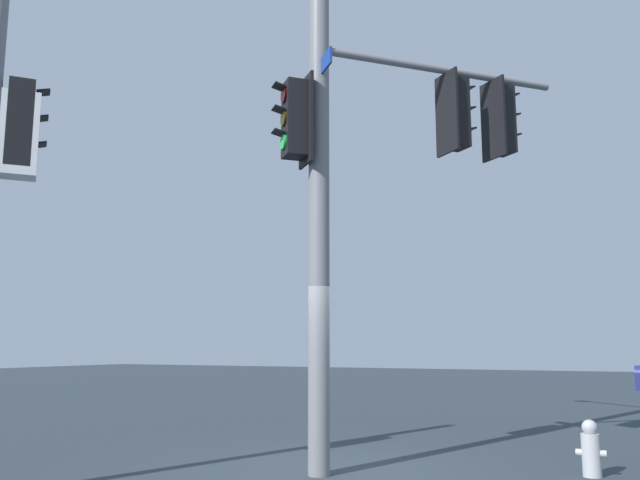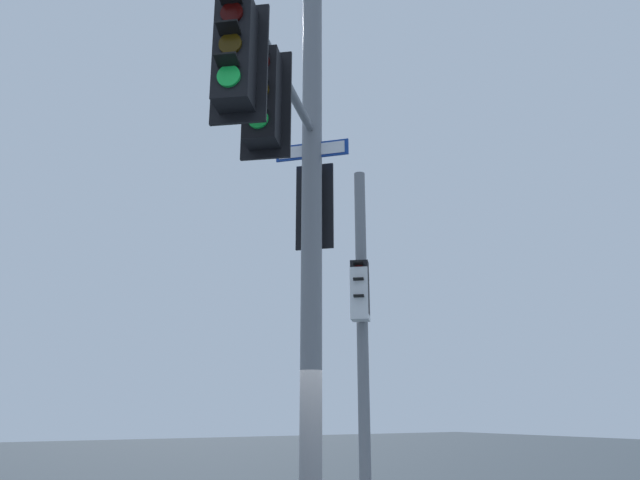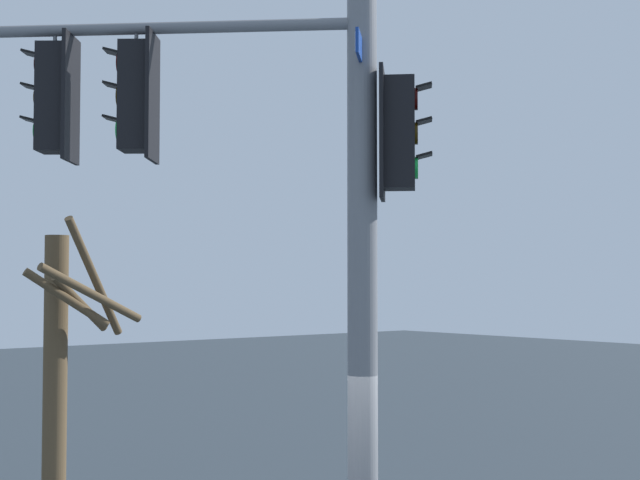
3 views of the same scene
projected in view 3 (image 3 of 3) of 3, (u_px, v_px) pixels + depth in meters
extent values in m
cylinder|color=slate|center=(362.00, 128.00, 9.02)|extent=(0.30, 0.30, 9.85)
cylinder|color=slate|center=(161.00, 28.00, 9.24)|extent=(2.90, 3.02, 0.12)
cube|color=black|center=(136.00, 97.00, 9.23)|extent=(0.47, 0.46, 1.10)
cube|color=black|center=(153.00, 97.00, 9.22)|extent=(0.45, 0.39, 1.30)
cylinder|color=#2F0403|center=(120.00, 64.00, 9.24)|extent=(0.19, 0.16, 0.22)
cube|color=black|center=(113.00, 52.00, 9.25)|extent=(0.26, 0.26, 0.06)
cylinder|color=#352504|center=(120.00, 97.00, 9.23)|extent=(0.19, 0.16, 0.22)
cube|color=black|center=(112.00, 85.00, 9.24)|extent=(0.26, 0.26, 0.06)
cylinder|color=#19D147|center=(119.00, 131.00, 9.21)|extent=(0.19, 0.16, 0.22)
cube|color=black|center=(112.00, 119.00, 9.22)|extent=(0.26, 0.26, 0.06)
cylinder|color=slate|center=(136.00, 36.00, 9.26)|extent=(0.04, 0.04, 0.15)
cube|color=black|center=(54.00, 99.00, 9.30)|extent=(0.47, 0.46, 1.10)
cube|color=black|center=(71.00, 98.00, 9.30)|extent=(0.46, 0.39, 1.30)
cylinder|color=#2F0403|center=(38.00, 65.00, 9.31)|extent=(0.19, 0.16, 0.22)
cube|color=black|center=(31.00, 54.00, 9.32)|extent=(0.26, 0.26, 0.06)
cylinder|color=#352504|center=(38.00, 99.00, 9.30)|extent=(0.19, 0.16, 0.22)
cube|color=black|center=(31.00, 87.00, 9.30)|extent=(0.26, 0.26, 0.06)
cylinder|color=#19D147|center=(38.00, 132.00, 9.28)|extent=(0.19, 0.16, 0.22)
cube|color=black|center=(30.00, 120.00, 9.29)|extent=(0.26, 0.26, 0.06)
cylinder|color=slate|center=(55.00, 38.00, 9.33)|extent=(0.04, 0.04, 0.15)
cube|color=black|center=(399.00, 134.00, 8.99)|extent=(0.47, 0.47, 1.10)
cube|color=black|center=(382.00, 134.00, 9.00)|extent=(0.42, 0.42, 1.30)
cylinder|color=#2F0403|center=(416.00, 99.00, 8.98)|extent=(0.18, 0.18, 0.22)
cube|color=black|center=(424.00, 87.00, 8.98)|extent=(0.26, 0.26, 0.06)
cylinder|color=#352504|center=(416.00, 133.00, 8.97)|extent=(0.18, 0.18, 0.22)
cube|color=black|center=(424.00, 121.00, 8.97)|extent=(0.26, 0.26, 0.06)
cylinder|color=#19D147|center=(416.00, 168.00, 8.95)|extent=(0.18, 0.18, 0.22)
cube|color=black|center=(424.00, 156.00, 8.95)|extent=(0.26, 0.26, 0.06)
cube|color=navy|center=(362.00, 54.00, 9.05)|extent=(0.78, 0.82, 0.24)
cube|color=white|center=(360.00, 54.00, 9.06)|extent=(0.69, 0.73, 0.18)
cylinder|color=brown|center=(55.00, 378.00, 13.06)|extent=(0.34, 0.34, 4.08)
cylinder|color=brown|center=(67.00, 299.00, 12.62)|extent=(0.29, 1.22, 0.85)
cylinder|color=brown|center=(94.00, 278.00, 12.91)|extent=(0.81, 1.23, 1.68)
cylinder|color=brown|center=(80.00, 303.00, 12.86)|extent=(0.46, 1.00, 0.83)
cylinder|color=brown|center=(92.00, 294.00, 12.59)|extent=(0.46, 1.69, 0.84)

